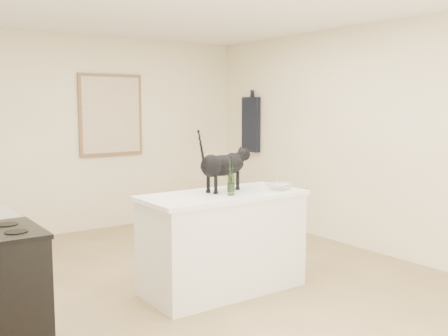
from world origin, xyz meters
TOP-DOWN VIEW (x-y plane):
  - floor at (0.00, 0.00)m, footprint 5.50×5.50m
  - ceiling at (0.00, 0.00)m, footprint 5.50×5.50m
  - wall_back at (0.00, 2.75)m, footprint 4.50×0.00m
  - wall_right at (2.25, 0.00)m, footprint 0.00×5.50m
  - island_base at (0.10, -0.20)m, footprint 1.44×0.67m
  - island_top at (0.10, -0.20)m, footprint 1.50×0.70m
  - artwork_frame at (0.30, 2.72)m, footprint 0.90×0.03m
  - artwork_canvas at (0.30, 2.70)m, footprint 0.82×0.00m
  - hanging_garment at (2.19, 2.05)m, footprint 0.08×0.34m
  - black_cat at (0.16, -0.12)m, footprint 0.64×0.32m
  - wine_bottle at (0.10, -0.33)m, footprint 0.08×0.08m
  - glass_bowl at (0.64, -0.36)m, footprint 0.30×0.30m

SIDE VIEW (x-z plane):
  - floor at x=0.00m, z-range 0.00..0.00m
  - island_base at x=0.10m, z-range 0.00..0.86m
  - island_top at x=0.10m, z-range 0.86..0.90m
  - glass_bowl at x=0.64m, z-range 0.90..0.96m
  - wine_bottle at x=0.10m, z-range 0.90..1.20m
  - black_cat at x=0.16m, z-range 0.90..1.33m
  - wall_back at x=0.00m, z-range -0.95..3.55m
  - wall_right at x=2.25m, z-range -1.45..4.05m
  - hanging_garment at x=2.19m, z-range 1.00..1.80m
  - artwork_frame at x=0.30m, z-range 1.00..2.10m
  - artwork_canvas at x=0.30m, z-range 1.04..2.06m
  - ceiling at x=0.00m, z-range 2.60..2.60m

